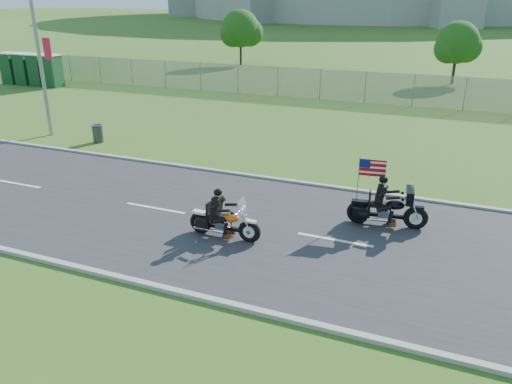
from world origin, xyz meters
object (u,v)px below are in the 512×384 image
at_px(porta_toilet_b, 38,71).
at_px(motorcycle_lead, 223,223).
at_px(porta_toilet_d, 11,69).
at_px(motorcycle_follow, 387,210).
at_px(porta_toilet_c, 24,70).
at_px(trash_can, 98,134).
at_px(streetlight, 37,16).
at_px(porta_toilet_a, 53,72).

distance_m(porta_toilet_b, motorcycle_lead, 30.30).
distance_m(porta_toilet_d, motorcycle_follow, 34.99).
xyz_separation_m(porta_toilet_c, motorcycle_follow, (29.98, -15.45, -0.60)).
xyz_separation_m(porta_toilet_b, porta_toilet_c, (-1.40, 0.00, 0.00)).
xyz_separation_m(porta_toilet_c, motorcycle_lead, (25.76, -18.00, -0.67)).
height_order(motorcycle_lead, trash_can, motorcycle_lead).
bearing_deg(trash_can, porta_toilet_b, 142.27).
relative_size(porta_toilet_c, trash_can, 2.83).
xyz_separation_m(streetlight, porta_toilet_c, (-12.82, 10.78, -4.49)).
bearing_deg(trash_can, porta_toilet_d, 147.05).
distance_m(porta_toilet_b, motorcycle_follow, 32.50).
bearing_deg(porta_toilet_d, porta_toilet_c, 0.00).
height_order(porta_toilet_a, porta_toilet_b, same).
height_order(porta_toilet_c, porta_toilet_d, same).
bearing_deg(porta_toilet_b, porta_toilet_c, 180.00).
xyz_separation_m(porta_toilet_c, porta_toilet_d, (-1.40, 0.00, 0.00)).
bearing_deg(trash_can, porta_toilet_a, 139.42).
distance_m(porta_toilet_c, trash_can, 19.43).
height_order(porta_toilet_a, trash_can, porta_toilet_a).
bearing_deg(porta_toilet_a, porta_toilet_b, 180.00).
bearing_deg(porta_toilet_d, trash_can, -32.95).
xyz_separation_m(porta_toilet_a, trash_can, (13.07, -11.19, -0.74)).
relative_size(porta_toilet_a, motorcycle_follow, 0.96).
relative_size(porta_toilet_a, motorcycle_lead, 1.03).
relative_size(porta_toilet_a, porta_toilet_d, 1.00).
distance_m(porta_toilet_b, trash_can, 18.31).
bearing_deg(porta_toilet_a, motorcycle_follow, -29.61).
distance_m(porta_toilet_a, trash_can, 17.22).
height_order(porta_toilet_b, motorcycle_follow, porta_toilet_b).
bearing_deg(streetlight, motorcycle_lead, -29.15).
distance_m(porta_toilet_a, porta_toilet_d, 4.20).
relative_size(streetlight, porta_toilet_d, 4.35).
bearing_deg(porta_toilet_c, trash_can, -35.20).
relative_size(porta_toilet_d, trash_can, 2.83).
height_order(porta_toilet_b, motorcycle_lead, porta_toilet_b).
xyz_separation_m(porta_toilet_a, porta_toilet_d, (-4.20, 0.00, 0.00)).
relative_size(porta_toilet_b, motorcycle_follow, 0.96).
bearing_deg(porta_toilet_c, porta_toilet_a, 0.00).
bearing_deg(porta_toilet_a, porta_toilet_d, 180.00).
bearing_deg(streetlight, porta_toilet_c, 139.94).
distance_m(porta_toilet_a, motorcycle_lead, 29.18).
bearing_deg(porta_toilet_a, streetlight, -47.09).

